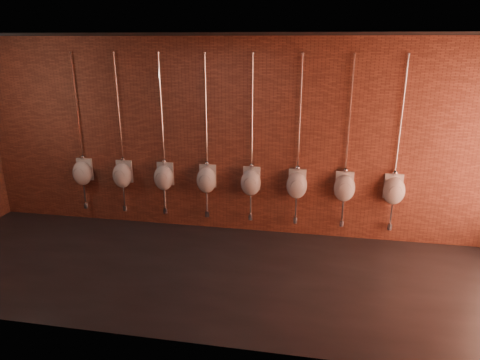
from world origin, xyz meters
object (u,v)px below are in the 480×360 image
object	(u,v)px
urinal_0	(82,172)
urinal_3	(207,179)
urinal_4	(251,182)
urinal_6	(344,187)
urinal_2	(164,177)
urinal_5	(297,184)
urinal_7	(394,190)
urinal_1	(122,174)

from	to	relation	value
urinal_0	urinal_3	distance (m)	2.26
urinal_4	urinal_6	distance (m)	1.50
urinal_2	urinal_5	world-z (taller)	same
urinal_3	urinal_7	bearing A→B (deg)	0.00
urinal_3	urinal_6	bearing A→B (deg)	0.00
urinal_1	urinal_3	bearing A→B (deg)	0.00
urinal_2	urinal_4	xyz separation A→B (m)	(1.50, 0.00, 0.00)
urinal_5	urinal_6	bearing A→B (deg)	0.00
urinal_1	urinal_2	distance (m)	0.75
urinal_4	urinal_1	bearing A→B (deg)	180.00
urinal_7	urinal_2	bearing A→B (deg)	180.00
urinal_3	urinal_5	bearing A→B (deg)	0.00
urinal_4	urinal_5	distance (m)	0.75
urinal_4	urinal_2	bearing A→B (deg)	180.00
urinal_6	urinal_4	bearing A→B (deg)	180.00
urinal_2	urinal_6	world-z (taller)	same
urinal_6	urinal_7	xyz separation A→B (m)	(0.75, 0.00, 0.00)
urinal_3	urinal_7	distance (m)	3.01
urinal_0	urinal_4	bearing A→B (deg)	0.00
urinal_0	urinal_4	xyz separation A→B (m)	(3.01, 0.00, 0.00)
urinal_1	urinal_4	xyz separation A→B (m)	(2.26, 0.00, 0.00)
urinal_1	urinal_5	distance (m)	3.01
urinal_6	urinal_7	bearing A→B (deg)	0.00
urinal_2	urinal_4	distance (m)	1.50
urinal_4	urinal_6	size ratio (longest dim) A/B	1.00
urinal_5	urinal_6	distance (m)	0.75
urinal_0	urinal_6	distance (m)	4.51
urinal_1	urinal_6	bearing A→B (deg)	0.00
urinal_2	urinal_3	world-z (taller)	same
urinal_0	urinal_1	size ratio (longest dim) A/B	1.00
urinal_5	urinal_7	world-z (taller)	same
urinal_0	urinal_7	size ratio (longest dim) A/B	1.00
urinal_2	urinal_6	xyz separation A→B (m)	(3.01, 0.00, 0.00)
urinal_2	urinal_4	world-z (taller)	same
urinal_5	urinal_1	bearing A→B (deg)	180.00
urinal_2	urinal_7	xyz separation A→B (m)	(3.76, 0.00, 0.00)
urinal_1	urinal_6	xyz separation A→B (m)	(3.76, 0.00, 0.00)
urinal_3	urinal_7	size ratio (longest dim) A/B	1.00
urinal_3	urinal_5	xyz separation A→B (m)	(1.50, 0.00, 0.00)
urinal_1	urinal_5	xyz separation A→B (m)	(3.01, 0.00, 0.00)
urinal_0	urinal_5	bearing A→B (deg)	0.00
urinal_2	urinal_3	distance (m)	0.75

